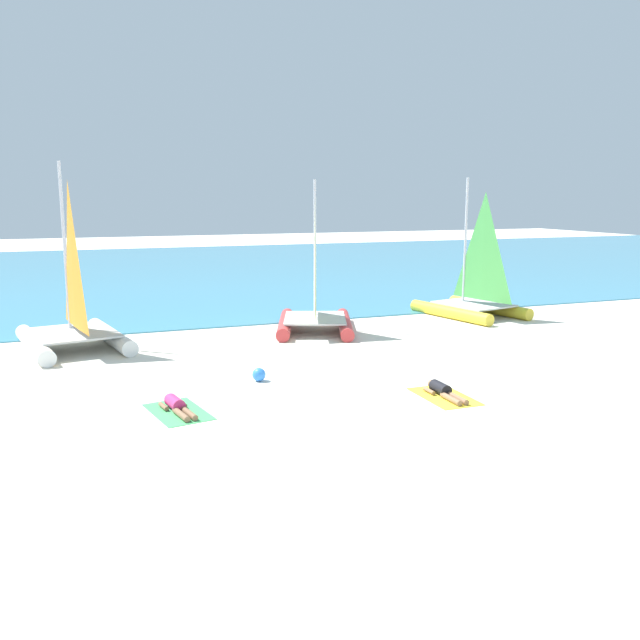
{
  "coord_description": "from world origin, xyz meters",
  "views": [
    {
      "loc": [
        -6.89,
        -13.51,
        4.82
      ],
      "look_at": [
        0.0,
        4.78,
        1.2
      ],
      "focal_mm": 37.67,
      "sensor_mm": 36.0,
      "label": 1
    }
  ],
  "objects_px": {
    "towel_left": "(178,412)",
    "towel_right": "(444,396)",
    "sailboat_red": "(315,309)",
    "sailboat_white": "(73,322)",
    "sunbather_right": "(443,391)",
    "sailboat_yellow": "(473,296)",
    "beach_ball": "(259,375)",
    "sunbather_left": "(177,406)"
  },
  "relations": [
    {
      "from": "sailboat_yellow",
      "to": "towel_right",
      "type": "height_order",
      "value": "sailboat_yellow"
    },
    {
      "from": "sunbather_left",
      "to": "beach_ball",
      "type": "xyz_separation_m",
      "value": [
        2.42,
        1.78,
        0.05
      ]
    },
    {
      "from": "sailboat_white",
      "to": "sunbather_right",
      "type": "height_order",
      "value": "sailboat_white"
    },
    {
      "from": "sailboat_white",
      "to": "beach_ball",
      "type": "distance_m",
      "value": 7.33
    },
    {
      "from": "sunbather_right",
      "to": "towel_left",
      "type": "bearing_deg",
      "value": 170.81
    },
    {
      "from": "towel_left",
      "to": "sunbather_right",
      "type": "xyz_separation_m",
      "value": [
        6.27,
        -1.03,
        0.13
      ]
    },
    {
      "from": "sailboat_white",
      "to": "beach_ball",
      "type": "height_order",
      "value": "sailboat_white"
    },
    {
      "from": "towel_right",
      "to": "beach_ball",
      "type": "distance_m",
      "value": 4.86
    },
    {
      "from": "sailboat_yellow",
      "to": "beach_ball",
      "type": "distance_m",
      "value": 12.5
    },
    {
      "from": "sailboat_red",
      "to": "beach_ball",
      "type": "relative_size",
      "value": 15.12
    },
    {
      "from": "sailboat_white",
      "to": "sailboat_red",
      "type": "bearing_deg",
      "value": -11.11
    },
    {
      "from": "sailboat_white",
      "to": "beach_ball",
      "type": "xyz_separation_m",
      "value": [
        4.49,
        -5.76,
        -0.7
      ]
    },
    {
      "from": "sunbather_right",
      "to": "sailboat_yellow",
      "type": "bearing_deg",
      "value": 53.46
    },
    {
      "from": "sailboat_white",
      "to": "sunbather_left",
      "type": "bearing_deg",
      "value": -85.44
    },
    {
      "from": "towel_left",
      "to": "sunbather_left",
      "type": "relative_size",
      "value": 1.22
    },
    {
      "from": "sailboat_white",
      "to": "towel_right",
      "type": "bearing_deg",
      "value": -56.95
    },
    {
      "from": "sailboat_yellow",
      "to": "towel_left",
      "type": "height_order",
      "value": "sailboat_yellow"
    },
    {
      "from": "sailboat_white",
      "to": "towel_left",
      "type": "bearing_deg",
      "value": -85.48
    },
    {
      "from": "sunbather_left",
      "to": "sunbather_right",
      "type": "bearing_deg",
      "value": -20.79
    },
    {
      "from": "sailboat_white",
      "to": "towel_right",
      "type": "xyz_separation_m",
      "value": [
        8.35,
        -8.7,
        -0.87
      ]
    },
    {
      "from": "towel_left",
      "to": "towel_right",
      "type": "bearing_deg",
      "value": -9.93
    },
    {
      "from": "sunbather_left",
      "to": "beach_ball",
      "type": "bearing_deg",
      "value": 25.45
    },
    {
      "from": "sailboat_red",
      "to": "towel_right",
      "type": "height_order",
      "value": "sailboat_red"
    },
    {
      "from": "sailboat_red",
      "to": "sailboat_white",
      "type": "xyz_separation_m",
      "value": [
        -8.17,
        0.05,
        0.08
      ]
    },
    {
      "from": "sailboat_white",
      "to": "towel_left",
      "type": "distance_m",
      "value": 7.93
    },
    {
      "from": "sailboat_white",
      "to": "towel_left",
      "type": "height_order",
      "value": "sailboat_white"
    },
    {
      "from": "sailboat_white",
      "to": "sailboat_yellow",
      "type": "distance_m",
      "value": 15.24
    },
    {
      "from": "towel_left",
      "to": "sailboat_white",
      "type": "bearing_deg",
      "value": 105.3
    },
    {
      "from": "beach_ball",
      "to": "sunbather_left",
      "type": "bearing_deg",
      "value": -143.66
    },
    {
      "from": "sailboat_white",
      "to": "sunbather_right",
      "type": "xyz_separation_m",
      "value": [
        8.35,
        -8.64,
        -0.75
      ]
    },
    {
      "from": "sailboat_red",
      "to": "towel_left",
      "type": "bearing_deg",
      "value": -108.79
    },
    {
      "from": "towel_right",
      "to": "beach_ball",
      "type": "xyz_separation_m",
      "value": [
        -3.86,
        2.95,
        0.17
      ]
    },
    {
      "from": "sunbather_left",
      "to": "towel_right",
      "type": "distance_m",
      "value": 6.39
    },
    {
      "from": "towel_left",
      "to": "towel_right",
      "type": "height_order",
      "value": "same"
    },
    {
      "from": "sunbather_right",
      "to": "beach_ball",
      "type": "relative_size",
      "value": 4.37
    },
    {
      "from": "sailboat_red",
      "to": "towel_left",
      "type": "height_order",
      "value": "sailboat_red"
    },
    {
      "from": "towel_left",
      "to": "beach_ball",
      "type": "relative_size",
      "value": 5.32
    },
    {
      "from": "sailboat_red",
      "to": "sailboat_yellow",
      "type": "xyz_separation_m",
      "value": [
        7.06,
        0.65,
        0.02
      ]
    },
    {
      "from": "sailboat_yellow",
      "to": "sailboat_red",
      "type": "bearing_deg",
      "value": 172.92
    },
    {
      "from": "sunbather_left",
      "to": "towel_right",
      "type": "relative_size",
      "value": 0.82
    },
    {
      "from": "sailboat_yellow",
      "to": "towel_right",
      "type": "xyz_separation_m",
      "value": [
        -6.88,
        -9.3,
        -0.82
      ]
    },
    {
      "from": "towel_left",
      "to": "sunbather_right",
      "type": "distance_m",
      "value": 6.36
    }
  ]
}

